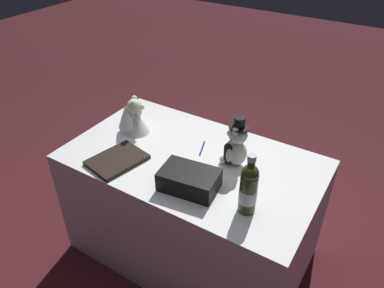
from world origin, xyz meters
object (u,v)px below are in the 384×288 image
teddy_bear_bride (133,118)px  signing_pen (203,148)px  teddy_bear_groom (236,145)px  champagne_bottle (249,188)px  guestbook (117,160)px  gift_case_black (189,180)px

teddy_bear_bride → signing_pen: size_ratio=1.65×
teddy_bear_bride → teddy_bear_groom: bearing=3.0°
teddy_bear_groom → champagne_bottle: (0.21, -0.30, 0.01)m
teddy_bear_groom → teddy_bear_bride: size_ratio=1.28×
teddy_bear_bride → signing_pen: 0.48m
guestbook → champagne_bottle: bearing=14.8°
champagne_bottle → guestbook: 0.79m
gift_case_black → teddy_bear_groom: bearing=71.4°
guestbook → teddy_bear_groom: bearing=43.0°
gift_case_black → teddy_bear_bride: bearing=154.9°
teddy_bear_bride → champagne_bottle: 0.94m
signing_pen → gift_case_black: gift_case_black is taller
teddy_bear_groom → guestbook: teddy_bear_groom is taller
teddy_bear_bride → guestbook: size_ratio=0.77×
champagne_bottle → signing_pen: bearing=142.8°
teddy_bear_groom → guestbook: 0.67m
teddy_bear_groom → champagne_bottle: champagne_bottle is taller
teddy_bear_groom → guestbook: size_ratio=0.99×
signing_pen → gift_case_black: 0.37m
signing_pen → guestbook: bearing=-132.8°
champagne_bottle → gift_case_black: (-0.32, -0.01, -0.09)m
champagne_bottle → guestbook: champagne_bottle is taller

